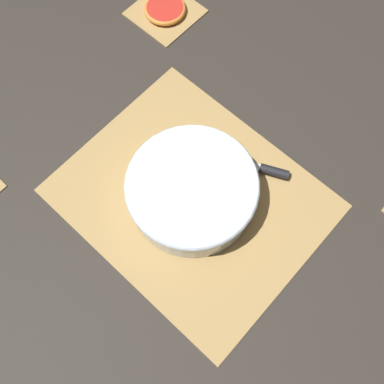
{
  "coord_description": "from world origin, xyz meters",
  "views": [
    {
      "loc": [
        -0.2,
        0.22,
        0.79
      ],
      "look_at": [
        0.0,
        0.0,
        0.03
      ],
      "focal_mm": 42.0,
      "sensor_mm": 36.0,
      "label": 1
    }
  ],
  "objects": [
    {
      "name": "coaster_mat_near_right",
      "position": [
        0.35,
        -0.29,
        0.0
      ],
      "size": [
        0.14,
        0.14,
        0.01
      ],
      "color": "#A8844C",
      "rests_on": "ground_plane"
    },
    {
      "name": "fruit_salad_bowl",
      "position": [
        -0.0,
        0.0,
        0.05
      ],
      "size": [
        0.24,
        0.24,
        0.07
      ],
      "color": "silver",
      "rests_on": "bamboo_mat_center"
    },
    {
      "name": "bamboo_mat_center",
      "position": [
        0.0,
        0.0,
        0.0
      ],
      "size": [
        0.46,
        0.38,
        0.01
      ],
      "color": "#A8844C",
      "rests_on": "ground_plane"
    },
    {
      "name": "ground_plane",
      "position": [
        0.0,
        0.0,
        0.0
      ],
      "size": [
        6.0,
        6.0,
        0.0
      ],
      "primitive_type": "plane",
      "color": "#2D2823"
    },
    {
      "name": "paring_knife",
      "position": [
        -0.08,
        -0.14,
        0.01
      ],
      "size": [
        0.13,
        0.07,
        0.02
      ],
      "color": "silver",
      "rests_on": "bamboo_mat_center"
    },
    {
      "name": "grapefruit_slice",
      "position": [
        0.35,
        -0.29,
        0.01
      ],
      "size": [
        0.09,
        0.09,
        0.01
      ],
      "color": "red",
      "rests_on": "coaster_mat_near_right"
    }
  ]
}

